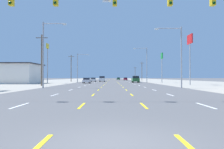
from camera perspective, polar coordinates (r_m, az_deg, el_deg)
ground_plane at (r=71.32m, az=0.21°, el=-2.00°), size 572.00×572.00×0.00m
lot_apron_left at (r=75.48m, az=-18.94°, el=-1.89°), size 28.00×440.00×0.01m
lot_apron_right at (r=75.50m, az=19.36°, el=-1.89°), size 28.00×440.00×0.01m
lane_markings at (r=109.81m, az=0.20°, el=-1.54°), size 10.64×227.60×0.01m
signal_span_wire at (r=15.25m, az=0.35°, el=13.15°), size 27.33×0.53×8.93m
sedan_far_left_nearest at (r=58.51m, az=-6.46°, el=-1.54°), size 1.80×4.50×1.46m
suv_far_right_near at (r=64.94m, az=6.34°, el=-1.22°), size 1.98×4.90×1.98m
sedan_far_left_mid at (r=78.87m, az=-4.73°, el=-1.33°), size 1.80×4.50×1.46m
suv_inner_left_midfar at (r=79.34m, az=-2.41°, el=-1.13°), size 1.98×4.90×1.98m
sedan_far_right_far at (r=110.72m, az=3.70°, el=-1.15°), size 1.80×4.50×1.46m
sedan_inner_right_farther at (r=124.04m, az=1.86°, el=-1.10°), size 1.80×4.50×1.46m
storefront_left_row_1 at (r=60.72m, az=-24.74°, el=0.24°), size 13.84×11.33×5.06m
pole_sign_left_row_1 at (r=60.45m, az=-16.35°, el=4.87°), size 0.24×1.69×10.52m
pole_sign_right_row_1 at (r=48.54m, az=19.90°, el=7.21°), size 0.24×2.76×10.52m
pole_sign_right_row_2 at (r=65.91m, az=13.10°, el=3.63°), size 0.24×1.88×8.78m
streetlight_left_row_0 at (r=33.56m, az=-16.88°, el=6.09°), size 3.47×0.26×9.75m
streetlight_right_row_0 at (r=33.52m, az=17.22°, el=5.58°), size 3.99×0.26×9.05m
streetlight_left_row_1 at (r=64.37m, az=-8.54°, el=2.26°), size 3.50×0.26×8.53m
streetlight_right_row_1 at (r=64.44m, az=8.96°, el=3.15°), size 3.97×0.26×10.35m
utility_pole_left_row_0 at (r=42.53m, az=-17.77°, el=3.85°), size 2.20×0.26×9.54m
utility_pole_left_row_1 at (r=78.45m, az=-10.48°, el=1.75°), size 2.20×0.26×9.52m
utility_pole_right_row_2 at (r=104.16m, az=8.02°, el=0.97°), size 2.20×0.26×8.90m
utility_pole_right_row_3 at (r=138.23m, az=6.25°, el=0.40°), size 2.20×0.26×8.16m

